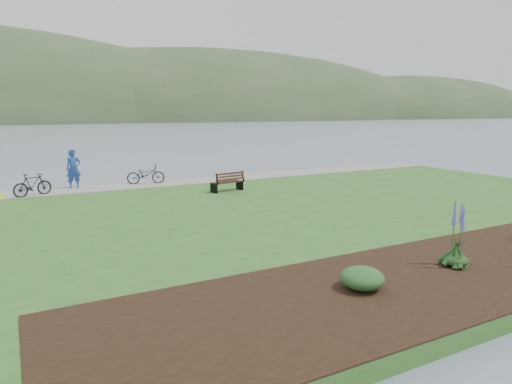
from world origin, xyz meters
The scene contains 11 objects.
ground centered at (0.00, 0.00, 0.00)m, with size 600.00×600.00×0.00m, color slate.
lawn centered at (0.00, -2.00, 0.20)m, with size 34.00×20.00×0.40m, color #2B5C20.
shoreline_path centered at (0.00, 6.90, 0.42)m, with size 34.00×2.20×0.03m, color gray.
far_hillside centered at (20.00, 170.00, 0.00)m, with size 580.00×80.00×38.00m, color #314A2A, non-canonical shape.
park_bench centered at (0.36, 3.02, 0.89)m, with size 1.70×0.94×0.99m.
person centered at (-6.14, 7.50, 1.57)m, with size 0.85×0.58×2.33m, color navy.
bicycle_a centered at (-2.57, 7.20, 0.92)m, with size 1.98×0.69×1.03m, color black.
bicycle_b centered at (-8.11, 6.13, 0.93)m, with size 1.76×0.51×1.06m, color black.
pannier centered at (-9.45, 5.97, 0.53)m, with size 0.16×0.25×0.27m, color #F2F41C.
echium_4 centered at (0.74, -9.67, 1.16)m, with size 0.62×0.62×1.94m.
shrub_0 centered at (-2.33, -9.69, 0.68)m, with size 0.97×0.97×0.48m, color #1E4C21.
Camera 1 is at (-8.89, -16.93, 4.30)m, focal length 32.00 mm.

